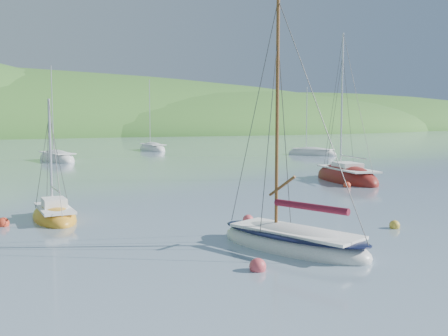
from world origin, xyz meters
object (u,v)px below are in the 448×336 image
distant_sloop_a (57,159)px  distant_sloop_b (152,149)px  sailboat_yellow (54,216)px  daysailer_white (292,242)px  distant_sloop_d (312,154)px  sloop_red (346,178)px

distant_sloop_a → distant_sloop_b: bearing=32.3°
sailboat_yellow → distant_sloop_b: distant_sloop_b is taller
daysailer_white → distant_sloop_b: (19.05, 56.33, -0.02)m
daysailer_white → distant_sloop_b: bearing=56.2°
daysailer_white → sailboat_yellow: (-5.87, 9.55, -0.05)m
sailboat_yellow → distant_sloop_a: size_ratio=0.52×
distant_sloop_b → daysailer_white: bearing=-103.7°
sailboat_yellow → distant_sloop_d: 46.79m
daysailer_white → distant_sloop_a: 43.34m
sailboat_yellow → distant_sloop_a: 34.66m
sloop_red → daysailer_white: bearing=-122.0°
daysailer_white → sloop_red: sloop_red is taller
distant_sloop_a → sailboat_yellow: bearing=-108.3°
sailboat_yellow → distant_sloop_a: bearing=80.7°
sloop_red → distant_sloop_b: bearing=104.0°
sloop_red → distant_sloop_a: sloop_red is taller
distant_sloop_a → distant_sloop_b: distant_sloop_b is taller
sailboat_yellow → distant_sloop_b: (24.92, 46.78, 0.03)m
distant_sloop_b → sloop_red: bearing=-89.3°
distant_sloop_a → distant_sloop_b: size_ratio=0.99×
distant_sloop_b → distant_sloop_d: (13.66, -20.29, -0.02)m
daysailer_white → distant_sloop_d: bearing=32.6°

